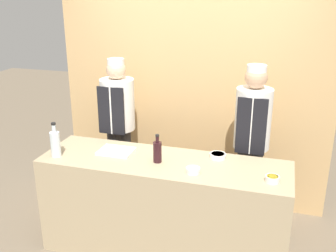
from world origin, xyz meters
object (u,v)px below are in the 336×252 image
at_px(sauce_bowl_red, 193,170).
at_px(chef_left, 119,131).
at_px(bottle_clear, 55,143).
at_px(bottle_wine, 157,151).
at_px(cutting_board, 116,151).
at_px(sauce_bowl_brown, 218,156).
at_px(sauce_bowl_yellow, 272,179).
at_px(chef_right, 251,144).

relative_size(sauce_bowl_red, chef_left, 0.07).
bearing_deg(sauce_bowl_red, bottle_clear, -178.74).
relative_size(bottle_wine, chef_left, 0.15).
bearing_deg(cutting_board, bottle_clear, -153.33).
bearing_deg(sauce_bowl_red, chef_left, 142.31).
relative_size(sauce_bowl_brown, bottle_clear, 0.46).
height_order(sauce_bowl_red, bottle_wine, bottle_wine).
bearing_deg(sauce_bowl_red, sauce_bowl_yellow, 2.13).
height_order(bottle_wine, chef_left, chef_left).
distance_m(sauce_bowl_brown, chef_left, 1.20).
relative_size(sauce_bowl_brown, cutting_board, 0.47).
xyz_separation_m(bottle_clear, bottle_wine, (0.90, 0.15, -0.03)).
relative_size(sauce_bowl_red, chef_right, 0.07).
bearing_deg(chef_left, bottle_wine, -45.02).
xyz_separation_m(bottle_clear, chef_right, (1.64, 0.79, -0.12)).
distance_m(sauce_bowl_brown, sauce_bowl_red, 0.38).
distance_m(sauce_bowl_brown, sauce_bowl_yellow, 0.58).
height_order(sauce_bowl_brown, chef_right, chef_right).
bearing_deg(chef_right, cutting_board, -154.68).
bearing_deg(sauce_bowl_yellow, sauce_bowl_brown, 146.04).
bearing_deg(chef_left, chef_right, -0.01).
xyz_separation_m(sauce_bowl_brown, sauce_bowl_yellow, (0.48, -0.33, 0.00)).
relative_size(sauce_bowl_brown, chef_right, 0.09).
bearing_deg(sauce_bowl_yellow, bottle_clear, -178.45).
bearing_deg(bottle_clear, chef_right, 25.71).
height_order(sauce_bowl_red, sauce_bowl_yellow, sauce_bowl_yellow).
relative_size(bottle_clear, chef_right, 0.19).
bearing_deg(sauce_bowl_brown, sauce_bowl_red, -112.27).
bearing_deg(sauce_bowl_brown, chef_left, 159.88).
height_order(sauce_bowl_yellow, chef_left, chef_left).
relative_size(sauce_bowl_brown, chef_left, 0.09).
relative_size(sauce_bowl_yellow, chef_left, 0.07).
xyz_separation_m(sauce_bowl_red, cutting_board, (-0.77, 0.21, -0.01)).
distance_m(sauce_bowl_red, bottle_clear, 1.25).
height_order(sauce_bowl_red, bottle_clear, bottle_clear).
distance_m(bottle_clear, chef_right, 1.83).
height_order(sauce_bowl_brown, chef_left, chef_left).
bearing_deg(sauce_bowl_yellow, bottle_wine, 174.41).
xyz_separation_m(cutting_board, bottle_wine, (0.43, -0.09, 0.09)).
distance_m(cutting_board, bottle_clear, 0.54).
xyz_separation_m(chef_left, chef_right, (1.38, -0.00, 0.01)).
bearing_deg(chef_left, cutting_board, -68.66).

